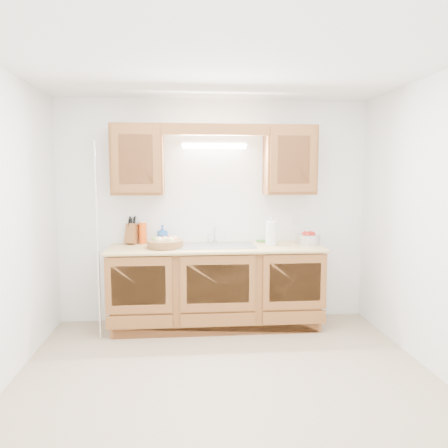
{
  "coord_description": "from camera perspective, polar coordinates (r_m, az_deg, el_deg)",
  "views": [
    {
      "loc": [
        -0.32,
        -3.46,
        1.66
      ],
      "look_at": [
        0.06,
        0.85,
        1.18
      ],
      "focal_mm": 35.0,
      "sensor_mm": 36.0,
      "label": 1
    }
  ],
  "objects": [
    {
      "name": "room",
      "position": [
        3.49,
        0.25,
        -0.37
      ],
      "size": [
        3.52,
        3.5,
        2.5
      ],
      "color": "tan",
      "rests_on": "ground"
    },
    {
      "name": "paper_towel",
      "position": [
        4.8,
        6.2,
        -1.22
      ],
      "size": [
        0.16,
        0.16,
        0.31
      ],
      "rotation": [
        0.0,
        0.0,
        0.41
      ],
      "color": "silver",
      "rests_on": "countertop"
    },
    {
      "name": "apple_bowl",
      "position": [
        4.94,
        10.91,
        -1.85
      ],
      "size": [
        0.32,
        0.32,
        0.14
      ],
      "rotation": [
        0.0,
        0.0,
        0.18
      ],
      "color": "silver",
      "rests_on": "countertop"
    },
    {
      "name": "fruit_basket",
      "position": [
        4.65,
        -7.68,
        -2.44
      ],
      "size": [
        0.44,
        0.44,
        0.12
      ],
      "rotation": [
        0.0,
        0.0,
        0.18
      ],
      "color": "#8E6039",
      "rests_on": "countertop"
    },
    {
      "name": "base_cabinets",
      "position": [
        4.82,
        -1.06,
        -8.28
      ],
      "size": [
        2.2,
        0.6,
        0.86
      ],
      "primitive_type": "cube",
      "color": "brown",
      "rests_on": "ground"
    },
    {
      "name": "valance",
      "position": [
        4.68,
        -1.1,
        12.25
      ],
      "size": [
        2.2,
        0.05,
        0.12
      ],
      "primitive_type": "cube",
      "color": "brown",
      "rests_on": "room"
    },
    {
      "name": "outlet_plate",
      "position": [
        5.13,
        9.34,
        0.58
      ],
      "size": [
        0.08,
        0.01,
        0.12
      ],
      "primitive_type": "cube",
      "color": "white",
      "rests_on": "room"
    },
    {
      "name": "upper_cabinet_right",
      "position": [
        4.93,
        8.57,
        8.22
      ],
      "size": [
        0.55,
        0.33,
        0.75
      ],
      "primitive_type": "cube",
      "color": "brown",
      "rests_on": "room"
    },
    {
      "name": "countertop",
      "position": [
        4.72,
        -1.06,
        -3.15
      ],
      "size": [
        2.3,
        0.63,
        0.04
      ],
      "primitive_type": "cube",
      "color": "#E3BF77",
      "rests_on": "base_cabinets"
    },
    {
      "name": "soap_bottle",
      "position": [
        4.92,
        -8.04,
        -1.34
      ],
      "size": [
        0.12,
        0.13,
        0.21
      ],
      "primitive_type": "imported",
      "rotation": [
        0.0,
        0.0,
        0.39
      ],
      "color": "blue",
      "rests_on": "countertop"
    },
    {
      "name": "knife_block",
      "position": [
        4.97,
        -11.93,
        -1.23
      ],
      "size": [
        0.16,
        0.21,
        0.32
      ],
      "rotation": [
        0.0,
        0.0,
        -0.32
      ],
      "color": "brown",
      "rests_on": "countertop"
    },
    {
      "name": "wire_shelf_pole",
      "position": [
        4.53,
        -16.18,
        -2.27
      ],
      "size": [
        0.03,
        0.03,
        2.0
      ],
      "primitive_type": "cylinder",
      "color": "silver",
      "rests_on": "ground"
    },
    {
      "name": "fluorescent_fixture",
      "position": [
        4.89,
        -1.28,
        10.32
      ],
      "size": [
        0.76,
        0.08,
        0.08
      ],
      "color": "white",
      "rests_on": "room"
    },
    {
      "name": "sink",
      "position": [
        4.75,
        -1.07,
        -3.73
      ],
      "size": [
        0.84,
        0.46,
        0.36
      ],
      "color": "#9E9EA3",
      "rests_on": "countertop"
    },
    {
      "name": "sponge",
      "position": [
        5.03,
        4.9,
        -2.25
      ],
      "size": [
        0.12,
        0.1,
        0.02
      ],
      "rotation": [
        0.0,
        0.0,
        -0.29
      ],
      "color": "#CC333F",
      "rests_on": "countertop"
    },
    {
      "name": "upper_cabinet_left",
      "position": [
        4.82,
        -11.2,
        8.21
      ],
      "size": [
        0.55,
        0.33,
        0.75
      ],
      "primitive_type": "cube",
      "color": "brown",
      "rests_on": "room"
    },
    {
      "name": "orange_canister",
      "position": [
        4.96,
        -10.56,
        -1.08
      ],
      "size": [
        0.11,
        0.11,
        0.25
      ],
      "rotation": [
        0.0,
        0.0,
        -0.41
      ],
      "color": "#FD540E",
      "rests_on": "countertop"
    }
  ]
}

